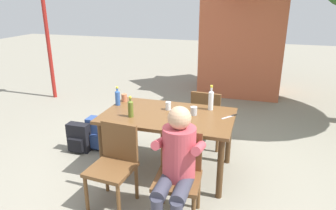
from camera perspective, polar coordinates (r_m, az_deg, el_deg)
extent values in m
plane|color=gray|center=(4.09, 0.00, -11.72)|extent=(24.00, 24.00, 0.00)
cube|color=brown|center=(3.76, 0.00, -2.01)|extent=(1.58, 0.95, 0.04)
cylinder|color=#4C311A|center=(3.85, -12.06, -8.20)|extent=(0.07, 0.07, 0.72)
cylinder|color=#4C311A|center=(3.45, 9.61, -11.50)|extent=(0.07, 0.07, 0.72)
cylinder|color=#4C311A|center=(4.49, -7.25, -3.76)|extent=(0.07, 0.07, 0.72)
cylinder|color=#4C311A|center=(4.15, 11.13, -6.00)|extent=(0.07, 0.07, 0.72)
cube|color=brown|center=(3.09, 1.73, -13.81)|extent=(0.47, 0.47, 0.04)
cube|color=brown|center=(3.14, 2.47, -8.32)|extent=(0.42, 0.07, 0.42)
cylinder|color=brown|center=(3.10, -2.66, -18.74)|extent=(0.04, 0.04, 0.41)
cylinder|color=brown|center=(3.40, -0.94, -14.87)|extent=(0.04, 0.04, 0.41)
cylinder|color=brown|center=(3.34, 5.65, -15.60)|extent=(0.04, 0.04, 0.41)
cube|color=brown|center=(4.58, 7.42, -2.34)|extent=(0.47, 0.47, 0.04)
cube|color=brown|center=(4.32, 6.91, -0.43)|extent=(0.42, 0.07, 0.42)
cylinder|color=brown|center=(4.80, 10.05, -4.32)|extent=(0.04, 0.04, 0.41)
cylinder|color=brown|center=(4.88, 5.67, -3.72)|extent=(0.04, 0.04, 0.41)
cylinder|color=brown|center=(4.46, 9.08, -6.18)|extent=(0.04, 0.04, 0.41)
cylinder|color=brown|center=(4.54, 4.38, -5.50)|extent=(0.04, 0.04, 0.41)
cube|color=brown|center=(3.31, -10.49, -11.61)|extent=(0.48, 0.48, 0.04)
cube|color=brown|center=(3.35, -8.92, -6.64)|extent=(0.42, 0.08, 0.42)
cylinder|color=brown|center=(3.40, -14.82, -15.59)|extent=(0.04, 0.04, 0.41)
cylinder|color=brown|center=(3.22, -9.10, -17.38)|extent=(0.04, 0.04, 0.41)
cylinder|color=brown|center=(3.66, -11.25, -12.57)|extent=(0.04, 0.04, 0.41)
cylinder|color=brown|center=(3.49, -5.83, -13.99)|extent=(0.04, 0.04, 0.41)
cylinder|color=#B7424C|center=(2.98, 2.04, -8.80)|extent=(0.32, 0.32, 0.52)
sphere|color=tan|center=(2.83, 2.13, -2.39)|extent=(0.22, 0.22, 0.22)
cylinder|color=#383847|center=(2.98, -0.79, -14.73)|extent=(0.14, 0.40, 0.14)
cylinder|color=#B7424C|center=(2.99, -1.46, -6.99)|extent=(0.09, 0.31, 0.16)
cylinder|color=#383847|center=(2.94, 2.69, -15.30)|extent=(0.14, 0.40, 0.14)
cylinder|color=#B7424C|center=(2.91, 5.69, -7.93)|extent=(0.09, 0.31, 0.16)
cylinder|color=#566623|center=(3.68, -6.91, -0.82)|extent=(0.06, 0.06, 0.18)
cone|color=#566623|center=(3.64, -6.97, 0.73)|extent=(0.06, 0.06, 0.03)
cylinder|color=#566623|center=(3.63, -6.99, 1.11)|extent=(0.03, 0.03, 0.03)
cylinder|color=yellow|center=(3.63, -7.01, 1.45)|extent=(0.03, 0.03, 0.02)
cylinder|color=#2D56A3|center=(4.09, -9.27, 1.20)|extent=(0.06, 0.06, 0.18)
cone|color=#2D56A3|center=(4.06, -9.35, 2.58)|extent=(0.06, 0.06, 0.03)
cylinder|color=#2D56A3|center=(4.06, -9.37, 2.92)|extent=(0.03, 0.03, 0.03)
cylinder|color=yellow|center=(4.05, -9.39, 3.23)|extent=(0.03, 0.03, 0.02)
cylinder|color=white|center=(3.91, 7.91, 0.73)|extent=(0.06, 0.06, 0.23)
cone|color=white|center=(3.87, 8.00, 2.57)|extent=(0.06, 0.06, 0.03)
cylinder|color=white|center=(3.86, 8.02, 3.02)|extent=(0.03, 0.03, 0.03)
cylinder|color=yellow|center=(3.85, 8.04, 3.43)|extent=(0.03, 0.03, 0.03)
cylinder|color=silver|center=(3.89, 0.04, -0.16)|extent=(0.07, 0.07, 0.10)
cylinder|color=#BC6B47|center=(4.24, -8.09, 1.34)|extent=(0.07, 0.07, 0.11)
cylinder|color=#B2B7BC|center=(3.73, 4.76, -1.09)|extent=(0.08, 0.08, 0.10)
cube|color=silver|center=(3.73, 10.92, -2.23)|extent=(0.13, 0.15, 0.01)
cube|color=black|center=(3.80, 12.11, -1.83)|extent=(0.07, 0.07, 0.01)
cube|color=#2D4784|center=(4.64, -12.65, -5.05)|extent=(0.32, 0.19, 0.46)
cube|color=navy|center=(4.58, -13.33, -6.60)|extent=(0.22, 0.06, 0.20)
cube|color=black|center=(4.62, -16.11, -5.76)|extent=(0.31, 0.15, 0.42)
cube|color=black|center=(4.58, -16.71, -7.13)|extent=(0.22, 0.06, 0.18)
cube|color=#B25638|center=(7.30, 13.58, 11.18)|extent=(1.73, 1.43, 2.25)
cylinder|color=maroon|center=(7.03, -21.31, 11.40)|extent=(0.08, 0.08, 2.57)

